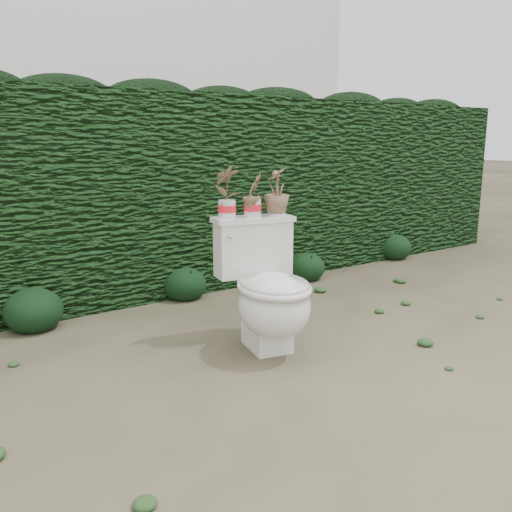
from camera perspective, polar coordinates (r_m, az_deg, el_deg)
ground at (r=3.52m, az=1.55°, el=-8.46°), size 60.00×60.00×0.00m
hedge at (r=4.70m, az=-10.32°, el=6.57°), size 8.00×1.00×1.60m
house_wall at (r=9.04m, az=-19.56°, el=16.29°), size 8.00×3.50×4.00m
toilet at (r=3.21m, az=1.31°, el=-3.84°), size 0.60×0.76×0.78m
potted_plant_left at (r=3.27m, az=-3.10°, el=6.64°), size 0.17×0.12×0.30m
potted_plant_center at (r=3.33m, az=-0.36°, el=6.27°), size 0.17×0.16×0.25m
potted_plant_right at (r=3.39m, az=2.18°, el=6.68°), size 0.22×0.22×0.28m
liriope_clump_1 at (r=3.91m, az=-22.42°, el=-4.95°), size 0.38×0.38×0.31m
liriope_clump_2 at (r=4.35m, az=-7.55°, el=-2.63°), size 0.35×0.35×0.28m
liriope_clump_3 at (r=4.92m, az=5.28°, el=-0.88°), size 0.34×0.34×0.27m
liriope_clump_4 at (r=5.95m, az=14.31°, el=1.16°), size 0.36×0.36×0.29m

